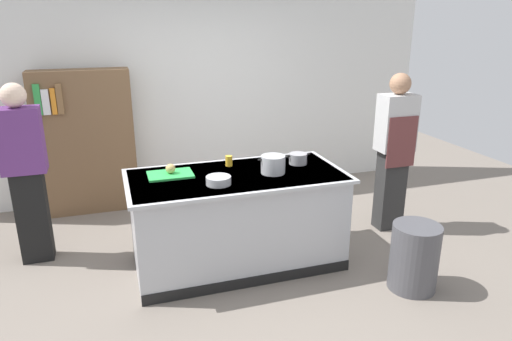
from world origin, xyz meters
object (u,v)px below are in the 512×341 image
object	(u,v)px
mixing_bowl	(218,180)
onion	(170,169)
sauce_pan	(298,159)
person_guest	(26,171)
juice_cup	(229,161)
person_chef	(394,149)
stock_pot	(273,164)
trash_bin	(414,257)
bookshelf	(86,143)

from	to	relation	value
mixing_bowl	onion	bearing A→B (deg)	134.38
sauce_pan	person_guest	world-z (taller)	person_guest
juice_cup	person_chef	xyz separation A→B (m)	(1.82, -0.02, -0.04)
sauce_pan	stock_pot	bearing A→B (deg)	-150.00
onion	sauce_pan	xyz separation A→B (m)	(1.23, -0.03, -0.01)
onion	person_chef	xyz separation A→B (m)	(2.40, 0.09, -0.05)
trash_bin	bookshelf	xyz separation A→B (m)	(-2.67, 2.69, 0.56)
mixing_bowl	person_chef	xyz separation A→B (m)	(2.04, 0.45, -0.02)
person_chef	person_guest	world-z (taller)	same
sauce_pan	trash_bin	xyz separation A→B (m)	(0.68, -1.02, -0.66)
trash_bin	bookshelf	world-z (taller)	bookshelf
person_chef	bookshelf	distance (m)	3.52
mixing_bowl	bookshelf	world-z (taller)	bookshelf
stock_pot	bookshelf	xyz separation A→B (m)	(-1.67, 1.86, -0.13)
stock_pot	trash_bin	distance (m)	1.47
mixing_bowl	trash_bin	bearing A→B (deg)	-23.98
onion	mixing_bowl	distance (m)	0.51
onion	bookshelf	distance (m)	1.81
trash_bin	sauce_pan	bearing A→B (deg)	123.58
person_chef	juice_cup	bearing A→B (deg)	73.20
bookshelf	onion	bearing A→B (deg)	-64.94
trash_bin	person_guest	world-z (taller)	person_guest
sauce_pan	bookshelf	xyz separation A→B (m)	(-1.99, 1.67, -0.10)
bookshelf	mixing_bowl	bearing A→B (deg)	-60.72
juice_cup	person_guest	xyz separation A→B (m)	(-1.84, 0.40, -0.04)
onion	trash_bin	xyz separation A→B (m)	(1.90, -1.05, -0.67)
stock_pot	mixing_bowl	distance (m)	0.57
stock_pot	trash_bin	xyz separation A→B (m)	(1.00, -0.83, -0.69)
juice_cup	bookshelf	world-z (taller)	bookshelf
sauce_pan	person_guest	distance (m)	2.55
person_guest	bookshelf	size ratio (longest dim) A/B	1.01
onion	juice_cup	xyz separation A→B (m)	(0.57, 0.11, -0.01)
trash_bin	person_chef	size ratio (longest dim) A/B	0.35
person_chef	trash_bin	bearing A→B (deg)	140.44
person_chef	sauce_pan	bearing A→B (deg)	79.84
onion	person_guest	bearing A→B (deg)	157.91
mixing_bowl	person_chef	bearing A→B (deg)	12.45
mixing_bowl	person_guest	xyz separation A→B (m)	(-1.62, 0.88, -0.02)
stock_pot	mixing_bowl	world-z (taller)	stock_pot
person_chef	person_guest	bearing A→B (deg)	67.24
mixing_bowl	person_guest	distance (m)	1.84
juice_cup	trash_bin	bearing A→B (deg)	-41.11
onion	bookshelf	world-z (taller)	bookshelf
sauce_pan	juice_cup	bearing A→B (deg)	167.64
juice_cup	onion	bearing A→B (deg)	-169.30
stock_pot	person_guest	xyz separation A→B (m)	(-2.17, 0.74, -0.07)
trash_bin	person_guest	bearing A→B (deg)	153.71
sauce_pan	trash_bin	size ratio (longest dim) A/B	0.40
onion	mixing_bowl	xyz separation A→B (m)	(0.36, -0.36, -0.03)
stock_pot	bookshelf	distance (m)	2.50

